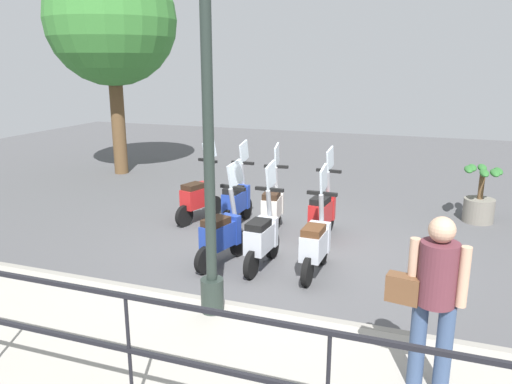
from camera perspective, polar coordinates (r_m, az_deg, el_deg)
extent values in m
plane|color=#4C4C4F|center=(8.05, 2.89, -6.86)|extent=(28.00, 28.00, 0.00)
cube|color=#A39E93|center=(5.35, -7.62, -17.99)|extent=(2.20, 20.00, 0.15)
cube|color=gray|center=(6.17, -3.06, -13.13)|extent=(0.10, 20.00, 0.15)
cube|color=black|center=(4.06, -14.72, -11.42)|extent=(0.04, 16.00, 0.04)
cube|color=black|center=(4.29, -14.30, -17.11)|extent=(0.04, 16.00, 0.04)
cylinder|color=black|center=(4.31, -14.25, -17.70)|extent=(0.03, 0.03, 1.05)
cylinder|color=#232D28|center=(5.88, -5.02, -11.64)|extent=(0.26, 0.26, 0.40)
cylinder|color=#232D28|center=(5.32, -5.47, 6.71)|extent=(0.12, 0.12, 4.14)
cylinder|color=#384C70|center=(4.76, 20.67, -16.57)|extent=(0.14, 0.14, 0.82)
cylinder|color=#384C70|center=(4.78, 17.97, -16.13)|extent=(0.14, 0.14, 0.82)
cylinder|color=brown|center=(4.46, 20.06, -8.76)|extent=(0.37, 0.37, 0.55)
sphere|color=tan|center=(4.33, 20.50, -4.07)|extent=(0.22, 0.22, 0.22)
cylinder|color=tan|center=(4.44, 22.64, -8.95)|extent=(0.09, 0.09, 0.52)
cylinder|color=tan|center=(4.49, 17.54, -8.20)|extent=(0.09, 0.09, 0.52)
cube|color=brown|center=(4.53, 16.47, -10.53)|extent=(0.19, 0.30, 0.24)
cylinder|color=brown|center=(13.91, -15.46, 7.62)|extent=(0.36, 0.36, 2.74)
sphere|color=#387A33|center=(13.85, -16.23, 18.37)|extent=(3.31, 3.31, 3.31)
cylinder|color=slate|center=(10.34, 24.08, -1.92)|extent=(0.56, 0.56, 0.45)
cylinder|color=brown|center=(10.22, 24.36, 0.63)|extent=(0.10, 0.10, 0.50)
ellipsoid|color=#2D6B2D|center=(10.41, 24.44, 2.55)|extent=(0.56, 0.16, 0.10)
ellipsoid|color=#2D6B2D|center=(9.92, 24.64, 1.98)|extent=(0.56, 0.16, 0.10)
ellipsoid|color=#2D6B2D|center=(10.14, 23.13, 2.40)|extent=(0.56, 0.16, 0.10)
ellipsoid|color=#2D6B2D|center=(10.19, 25.93, 2.15)|extent=(0.56, 0.16, 0.10)
ellipsoid|color=#2D6B2D|center=(10.32, 23.47, 2.56)|extent=(0.56, 0.16, 0.10)
ellipsoid|color=#2D6B2D|center=(10.01, 25.63, 1.97)|extent=(0.56, 0.16, 0.10)
cylinder|color=black|center=(7.60, 7.61, -6.69)|extent=(0.40, 0.09, 0.40)
cylinder|color=black|center=(6.85, 5.89, -9.08)|extent=(0.40, 0.09, 0.40)
cube|color=#B7BCC6|center=(7.04, 6.68, -5.97)|extent=(0.61, 0.30, 0.36)
cube|color=#B7BCC6|center=(7.30, 7.28, -5.07)|extent=(0.13, 0.30, 0.44)
cube|color=#4C2D19|center=(6.90, 6.59, -4.38)|extent=(0.41, 0.27, 0.10)
cylinder|color=gray|center=(7.24, 7.49, -2.27)|extent=(0.18, 0.08, 0.55)
cube|color=black|center=(7.17, 7.56, -0.17)|extent=(0.07, 0.44, 0.05)
cube|color=silver|center=(7.18, 7.73, 1.49)|extent=(0.39, 0.04, 0.42)
cylinder|color=black|center=(7.76, 1.89, -6.10)|extent=(0.40, 0.10, 0.40)
cylinder|color=black|center=(7.04, -0.55, -8.31)|extent=(0.40, 0.10, 0.40)
cube|color=#B7BCC6|center=(7.22, 0.49, -5.33)|extent=(0.61, 0.31, 0.36)
cube|color=#B7BCC6|center=(7.47, 1.34, -4.48)|extent=(0.14, 0.31, 0.44)
cube|color=black|center=(7.09, 0.27, -3.76)|extent=(0.41, 0.28, 0.10)
cylinder|color=gray|center=(7.42, 1.52, -1.75)|extent=(0.19, 0.08, 0.55)
cube|color=black|center=(7.34, 1.54, 0.31)|extent=(0.08, 0.44, 0.05)
cube|color=silver|center=(7.35, 1.72, 1.93)|extent=(0.39, 0.05, 0.42)
cylinder|color=black|center=(7.84, -1.92, -5.87)|extent=(0.41, 0.18, 0.40)
cylinder|color=black|center=(7.23, -5.83, -7.76)|extent=(0.41, 0.18, 0.40)
cube|color=navy|center=(7.37, -4.24, -4.95)|extent=(0.65, 0.42, 0.36)
cube|color=navy|center=(7.58, -2.88, -4.21)|extent=(0.19, 0.32, 0.44)
cube|color=black|center=(7.25, -4.61, -3.39)|extent=(0.45, 0.35, 0.10)
cylinder|color=gray|center=(7.52, -2.63, -1.53)|extent=(0.19, 0.11, 0.55)
cube|color=black|center=(7.45, -2.66, 0.51)|extent=(0.17, 0.44, 0.05)
cube|color=silver|center=(7.45, -2.40, 2.09)|extent=(0.38, 0.13, 0.42)
cylinder|color=black|center=(9.06, 8.37, -3.17)|extent=(0.41, 0.12, 0.40)
cylinder|color=black|center=(8.30, 6.72, -4.78)|extent=(0.41, 0.12, 0.40)
cube|color=#B21E1E|center=(8.52, 7.47, -2.32)|extent=(0.62, 0.33, 0.36)
cube|color=#B21E1E|center=(8.78, 8.04, -1.69)|extent=(0.15, 0.31, 0.44)
cube|color=black|center=(8.39, 7.38, -0.94)|extent=(0.42, 0.29, 0.10)
cylinder|color=gray|center=(8.74, 8.24, 0.65)|extent=(0.19, 0.09, 0.55)
cube|color=black|center=(8.68, 8.31, 2.41)|extent=(0.10, 0.44, 0.05)
cube|color=silver|center=(8.69, 8.47, 3.77)|extent=(0.39, 0.06, 0.42)
cylinder|color=black|center=(9.32, 2.43, -2.50)|extent=(0.41, 0.13, 0.40)
cylinder|color=black|center=(8.55, 1.41, -4.11)|extent=(0.41, 0.13, 0.40)
cube|color=beige|center=(8.77, 1.85, -1.69)|extent=(0.63, 0.35, 0.36)
cube|color=beige|center=(9.04, 2.21, -1.07)|extent=(0.15, 0.31, 0.44)
cube|color=black|center=(8.64, 1.77, -0.36)|extent=(0.43, 0.31, 0.10)
cylinder|color=gray|center=(9.01, 2.30, 1.21)|extent=(0.19, 0.09, 0.55)
cube|color=black|center=(8.95, 2.32, 2.92)|extent=(0.11, 0.44, 0.05)
cube|color=silver|center=(8.96, 2.40, 4.25)|extent=(0.39, 0.08, 0.42)
cylinder|color=black|center=(9.64, -1.13, -1.91)|extent=(0.40, 0.10, 0.40)
cylinder|color=black|center=(8.92, -3.26, -3.32)|extent=(0.40, 0.10, 0.40)
cube|color=navy|center=(9.12, -2.39, -1.05)|extent=(0.61, 0.31, 0.36)
cube|color=navy|center=(9.37, -1.65, -0.49)|extent=(0.13, 0.31, 0.44)
cube|color=black|center=(9.00, -2.59, 0.24)|extent=(0.41, 0.28, 0.10)
cylinder|color=gray|center=(9.34, -1.51, 1.70)|extent=(0.19, 0.08, 0.55)
cube|color=black|center=(9.28, -1.53, 3.36)|extent=(0.08, 0.44, 0.05)
cube|color=silver|center=(9.29, -1.38, 4.63)|extent=(0.39, 0.05, 0.42)
cylinder|color=black|center=(9.86, -4.83, -1.58)|extent=(0.41, 0.19, 0.40)
cylinder|color=black|center=(9.28, -8.20, -2.73)|extent=(0.41, 0.19, 0.40)
cube|color=#B21E1E|center=(9.42, -6.86, -0.63)|extent=(0.66, 0.44, 0.36)
cube|color=#B21E1E|center=(9.62, -5.69, -0.15)|extent=(0.20, 0.32, 0.44)
cube|color=black|center=(9.32, -7.20, 0.64)|extent=(0.46, 0.36, 0.10)
cylinder|color=gray|center=(9.58, -5.50, 1.98)|extent=(0.20, 0.12, 0.55)
cube|color=black|center=(9.53, -5.54, 3.59)|extent=(0.18, 0.44, 0.05)
cube|color=silver|center=(9.54, -5.33, 4.83)|extent=(0.38, 0.14, 0.42)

